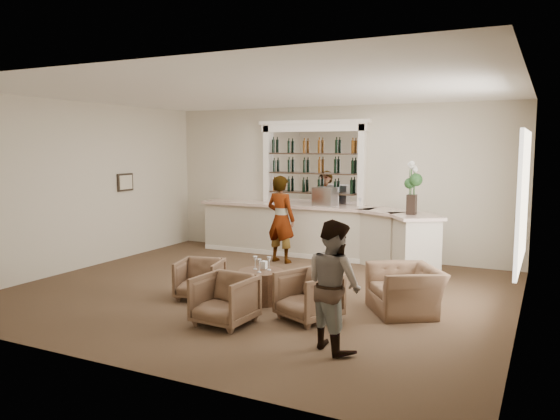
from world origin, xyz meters
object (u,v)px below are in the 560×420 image
(armchair_center, at_px, (225,300))
(armchair_far, at_px, (405,290))
(guest, at_px, (334,285))
(sommelier, at_px, (281,219))
(armchair_left, at_px, (200,279))
(espresso_machine, at_px, (325,197))
(armchair_right, at_px, (309,296))
(bar_counter, at_px, (319,232))
(flower_vase, at_px, (412,185))
(cocktail_table, at_px, (261,286))

(armchair_center, bearing_deg, armchair_far, 41.45)
(guest, height_order, armchair_center, guest)
(sommelier, relative_size, armchair_left, 2.63)
(espresso_machine, bearing_deg, armchair_center, -78.65)
(guest, relative_size, armchair_right, 2.07)
(bar_counter, bearing_deg, guest, -65.64)
(bar_counter, distance_m, armchair_right, 4.31)
(espresso_machine, bearing_deg, sommelier, -122.69)
(guest, distance_m, espresso_machine, 5.42)
(bar_counter, xyz_separation_m, sommelier, (-0.54, -0.76, 0.34))
(bar_counter, distance_m, flower_vase, 2.48)
(sommelier, xyz_separation_m, flower_vase, (2.67, 0.18, 0.79))
(sommelier, relative_size, espresso_machine, 3.94)
(cocktail_table, distance_m, armchair_right, 1.14)
(armchair_left, xyz_separation_m, armchair_far, (3.13, 0.70, 0.02))
(sommelier, xyz_separation_m, espresso_machine, (0.66, 0.83, 0.43))
(cocktail_table, relative_size, armchair_left, 1.02)
(armchair_far, height_order, espresso_machine, espresso_machine)
(espresso_machine, height_order, flower_vase, flower_vase)
(cocktail_table, distance_m, flower_vase, 3.69)
(flower_vase, bearing_deg, armchair_right, -100.10)
(sommelier, xyz_separation_m, armchair_right, (2.06, -3.27, -0.57))
(armchair_center, height_order, armchair_right, armchair_right)
(bar_counter, distance_m, sommelier, 0.99)
(bar_counter, bearing_deg, flower_vase, -15.07)
(cocktail_table, distance_m, armchair_far, 2.20)
(bar_counter, xyz_separation_m, armchair_right, (1.51, -4.03, -0.23))
(bar_counter, relative_size, armchair_right, 7.54)
(armchair_right, xyz_separation_m, flower_vase, (0.62, 3.46, 1.36))
(bar_counter, xyz_separation_m, guest, (2.22, -4.90, 0.21))
(flower_vase, bearing_deg, armchair_far, -78.44)
(armchair_far, height_order, flower_vase, flower_vase)
(armchair_right, height_order, espresso_machine, espresso_machine)
(armchair_center, bearing_deg, armchair_left, 142.36)
(cocktail_table, relative_size, armchair_far, 0.68)
(bar_counter, distance_m, espresso_machine, 0.78)
(espresso_machine, bearing_deg, guest, -61.05)
(guest, height_order, flower_vase, flower_vase)
(armchair_far, bearing_deg, bar_counter, -173.52)
(cocktail_table, relative_size, sommelier, 0.39)
(cocktail_table, distance_m, armchair_center, 1.19)
(armchair_center, bearing_deg, armchair_right, 39.47)
(armchair_center, distance_m, armchair_far, 2.64)
(armchair_center, bearing_deg, bar_counter, 100.40)
(armchair_right, bearing_deg, armchair_left, -161.62)
(guest, bearing_deg, armchair_center, 27.33)
(bar_counter, height_order, flower_vase, flower_vase)
(espresso_machine, bearing_deg, armchair_right, -65.17)
(sommelier, height_order, armchair_far, sommelier)
(armchair_center, xyz_separation_m, flower_vase, (1.57, 4.15, 1.36))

